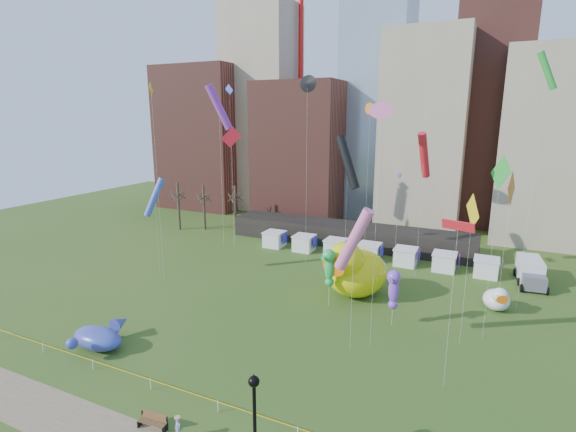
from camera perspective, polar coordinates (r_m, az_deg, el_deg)
The scene contains 32 objects.
ground at distance 33.07m, azimuth -9.18°, elevation -24.12°, with size 160.00×160.00×0.00m, color #2D5319.
skyline at distance 83.52m, azimuth 16.66°, elevation 13.66°, with size 101.00×23.00×68.00m.
pavilion at distance 68.80m, azimuth 7.93°, elevation -2.43°, with size 38.00×6.00×3.20m, color black.
vendor_tents at distance 62.11m, azimuth 10.68°, elevation -4.73°, with size 33.24×2.80×2.40m.
bare_trees at distance 78.54m, azimuth -10.86°, elevation 1.22°, with size 8.44×6.44×8.50m.
caution_tape at distance 32.67m, azimuth -9.23°, elevation -23.17°, with size 50.00×0.06×0.90m.
big_duck at distance 49.13m, azimuth 8.76°, elevation -7.08°, with size 8.27×9.51×6.71m.
small_duck at distance 50.80m, azimuth 25.82°, elevation -9.80°, with size 3.31×3.88×2.76m.
seahorse_green at distance 45.58m, azimuth 5.45°, elevation -6.41°, with size 1.71×1.95×6.42m.
seahorse_purple at distance 42.91m, azimuth 13.74°, elevation -9.00°, with size 1.45×1.75×5.67m.
whale_inflatable at distance 42.67m, azimuth -23.61°, elevation -14.37°, with size 4.99×6.43×2.21m.
park_bench at distance 32.36m, azimuth -17.33°, elevation -24.32°, with size 2.03×0.83×1.01m.
lamppost at distance 26.58m, azimuth -4.43°, elevation -24.36°, with size 0.64×0.64×6.18m.
box_truck at distance 60.37m, azimuth 29.29°, elevation -6.38°, with size 3.27×7.07×2.91m.
woman at distance 31.03m, azimuth -14.30°, elevation -25.48°, with size 0.54×0.36×1.49m, color silver.
kite_0 at distance 31.99m, azimuth 21.49°, elevation -1.37°, with size 2.26×1.04×12.88m.
kite_1 at distance 35.89m, azimuth 8.66°, elevation -3.11°, with size 3.37×1.30×12.78m.
kite_2 at distance 57.04m, azimuth 2.56°, elevation 16.96°, with size 2.02×1.22×24.86m.
kite_3 at distance 40.44m, azimuth 26.18°, elevation 4.85°, with size 1.52×2.47×16.71m.
kite_4 at distance 39.17m, azimuth 23.12°, elevation 0.37°, with size 1.16×2.72×13.60m.
kite_5 at distance 65.72m, azimuth -7.71°, elevation 14.76°, with size 1.56×0.41×24.32m.
kite_6 at distance 49.36m, azimuth 27.32°, elevation 3.16°, with size 0.82×3.71×14.61m.
kite_7 at distance 65.72m, azimuth -9.08°, elevation 13.95°, with size 3.55×3.60×24.38m.
kite_8 at distance 65.21m, azimuth -7.46°, elevation 10.04°, with size 2.70×1.58×18.31m.
kite_9 at distance 35.47m, azimuth 12.15°, elevation 13.11°, with size 1.30×0.27×20.93m.
kite_10 at distance 55.57m, azimuth 7.86°, elevation 7.03°, with size 4.07×2.76×17.50m.
kite_11 at distance 48.89m, azimuth 30.95°, elevation 16.04°, with size 2.20×1.21×25.77m.
kite_12 at distance 52.48m, azimuth -17.48°, elevation 13.81°, with size 0.72×1.35×23.52m.
kite_13 at distance 55.66m, azimuth -17.16°, elevation 2.38°, with size 2.46×2.70×12.51m.
kite_14 at distance 49.45m, azimuth 10.75°, elevation 13.48°, with size 1.01×1.00×21.26m.
kite_15 at distance 53.69m, azimuth 14.47°, elevation 5.01°, with size 0.83×1.71×13.18m.
kite_16 at distance 54.41m, azimuth 17.47°, elevation 7.64°, with size 1.57×3.43×18.10m.
Camera 1 is at (15.42, -21.40, 19.95)m, focal length 27.00 mm.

